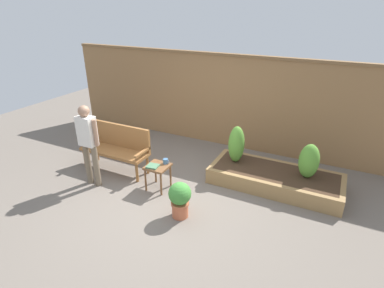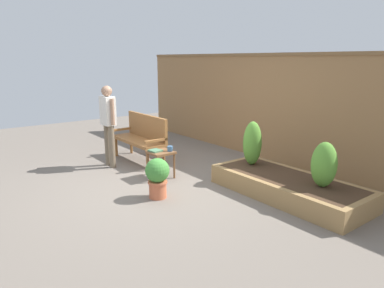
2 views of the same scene
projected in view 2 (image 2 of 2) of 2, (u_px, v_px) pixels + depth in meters
ground_plane at (164, 185)px, 5.89m from camera, size 14.00×14.00×0.00m
fence_back at (271, 107)px, 7.18m from camera, size 8.40×0.14×2.16m
garden_bench at (142, 135)px, 7.19m from camera, size 1.44×0.48×0.94m
side_table at (161, 156)px, 6.17m from camera, size 0.40×0.40×0.48m
cup_on_table at (170, 149)px, 6.14m from camera, size 0.13×0.09×0.09m
book_on_table at (155, 151)px, 6.13m from camera, size 0.22×0.21×0.03m
potted_boxwood at (157, 176)px, 5.27m from camera, size 0.37×0.37×0.61m
raised_planter_bed at (288, 187)px, 5.38m from camera, size 2.40×1.00×0.30m
shrub_near_bench at (252, 143)px, 5.91m from camera, size 0.31×0.31×0.74m
shrub_far_corner at (324, 165)px, 4.89m from camera, size 0.35×0.35×0.64m
person_by_bench at (108, 119)px, 6.70m from camera, size 0.47×0.20×1.56m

